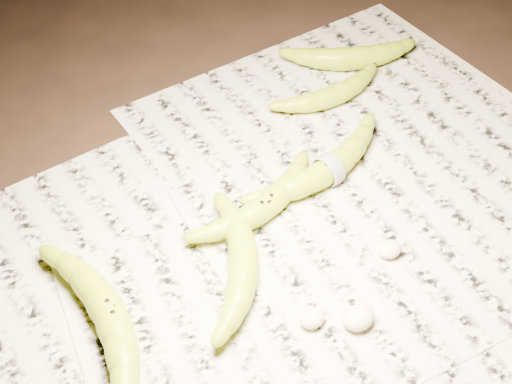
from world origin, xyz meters
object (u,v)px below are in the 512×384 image
banana_left_b (244,261)px  banana_taped (329,168)px  banana_left_a (110,315)px  banana_upper_a (334,94)px  banana_upper_b (351,57)px  banana_center (265,205)px

banana_left_b → banana_taped: size_ratio=0.87×
banana_taped → banana_left_a: bearing=179.9°
banana_upper_a → banana_upper_b: (0.08, 0.06, 0.00)m
banana_center → banana_taped: bearing=-7.4°
banana_center → banana_upper_a: (0.22, 0.14, -0.00)m
banana_taped → banana_upper_b: bearing=35.8°
banana_left_a → banana_upper_a: bearing=-63.5°
banana_left_b → banana_center: 0.10m
banana_center → banana_taped: 0.11m
banana_upper_b → banana_upper_a: bearing=-117.8°
banana_left_a → banana_center: 0.25m
banana_left_a → banana_center: (0.24, 0.05, -0.00)m
banana_left_a → banana_upper_a: 0.50m
banana_center → banana_taped: (0.11, 0.01, 0.00)m
banana_taped → banana_upper_a: (0.11, 0.13, -0.00)m
banana_center → banana_upper_a: size_ratio=1.13×
banana_left_a → banana_center: size_ratio=1.22×
banana_left_a → banana_upper_b: 0.59m
banana_upper_b → banana_left_a: bearing=-129.5°
banana_left_b → banana_taped: 0.20m
banana_upper_a → banana_upper_b: 0.10m
banana_left_a → banana_taped: bearing=-76.3°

